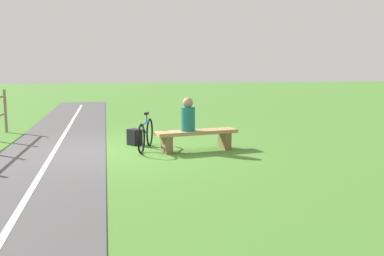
# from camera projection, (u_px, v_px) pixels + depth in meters

# --- Properties ---
(ground_plane) EXTENTS (80.00, 80.00, 0.00)m
(ground_plane) POSITION_uv_depth(u_px,v_px,m) (112.00, 151.00, 9.85)
(ground_plane) COLOR #477A2D
(paved_path) EXTENTS (2.75, 36.03, 0.02)m
(paved_path) POSITION_uv_depth(u_px,v_px,m) (18.00, 212.00, 5.73)
(paved_path) COLOR #4C494C
(paved_path) RESTS_ON ground_plane
(path_centre_line) EXTENTS (0.50, 32.00, 0.00)m
(path_centre_line) POSITION_uv_depth(u_px,v_px,m) (18.00, 211.00, 5.73)
(path_centre_line) COLOR silver
(path_centre_line) RESTS_ON paved_path
(bench) EXTENTS (1.97, 0.82, 0.47)m
(bench) POSITION_uv_depth(u_px,v_px,m) (196.00, 136.00, 9.90)
(bench) COLOR #A88456
(bench) RESTS_ON ground_plane
(person_seated) EXTENTS (0.39, 0.39, 0.76)m
(person_seated) POSITION_uv_depth(u_px,v_px,m) (188.00, 116.00, 9.75)
(person_seated) COLOR #1E6B66
(person_seated) RESTS_ON bench
(bicycle) EXTENTS (0.50, 1.58, 0.86)m
(bicycle) POSITION_uv_depth(u_px,v_px,m) (146.00, 134.00, 10.00)
(bicycle) COLOR black
(bicycle) RESTS_ON ground_plane
(backpack) EXTENTS (0.39, 0.41, 0.40)m
(backpack) POSITION_uv_depth(u_px,v_px,m) (135.00, 137.00, 10.62)
(backpack) COLOR black
(backpack) RESTS_ON ground_plane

